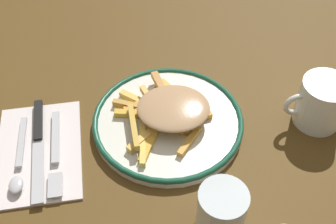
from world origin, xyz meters
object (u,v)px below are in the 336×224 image
(water_glass, at_px, (221,212))
(plate, at_px, (168,121))
(spoon, at_px, (18,167))
(fork, at_px, (55,151))
(fries_heap, at_px, (167,110))
(coffee_mug, at_px, (321,103))
(knife, at_px, (38,139))
(napkin, at_px, (39,150))

(water_glass, bearing_deg, plate, -79.84)
(spoon, height_order, water_glass, water_glass)
(plate, xyz_separation_m, fork, (0.19, 0.03, 0.00))
(fries_heap, bearing_deg, fork, 10.74)
(spoon, relative_size, water_glass, 1.78)
(coffee_mug, bearing_deg, knife, -4.10)
(fork, bearing_deg, water_glass, 143.00)
(napkin, bearing_deg, knife, -89.51)
(fries_heap, height_order, knife, fries_heap)
(fries_heap, relative_size, knife, 0.92)
(knife, bearing_deg, coffee_mug, 175.90)
(napkin, height_order, coffee_mug, coffee_mug)
(knife, distance_m, spoon, 0.06)
(plate, xyz_separation_m, knife, (0.22, 0.00, 0.00))
(plate, relative_size, napkin, 1.27)
(fries_heap, distance_m, coffee_mug, 0.26)
(spoon, bearing_deg, fork, -158.46)
(fork, relative_size, knife, 0.84)
(napkin, xyz_separation_m, spoon, (0.03, 0.03, 0.01))
(knife, relative_size, spoon, 1.38)
(fork, bearing_deg, fries_heap, -169.26)
(plate, distance_m, water_glass, 0.21)
(water_glass, distance_m, coffee_mug, 0.28)
(fork, distance_m, coffee_mug, 0.45)
(fries_heap, bearing_deg, napkin, 6.28)
(napkin, relative_size, water_glass, 2.40)
(napkin, distance_m, coffee_mug, 0.48)
(fork, bearing_deg, spoon, 21.54)
(knife, height_order, coffee_mug, coffee_mug)
(fries_heap, xyz_separation_m, coffee_mug, (-0.26, 0.04, 0.01))
(napkin, distance_m, spoon, 0.05)
(plate, height_order, napkin, plate)
(fork, height_order, knife, knife)
(plate, bearing_deg, water_glass, 100.16)
(plate, bearing_deg, fork, 9.23)
(water_glass, bearing_deg, napkin, -35.73)
(fork, height_order, water_glass, water_glass)
(fork, bearing_deg, knife, -48.06)
(fork, relative_size, spoon, 1.16)
(fries_heap, distance_m, spoon, 0.26)
(knife, distance_m, coffee_mug, 0.48)
(coffee_mug, bearing_deg, napkin, -1.84)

